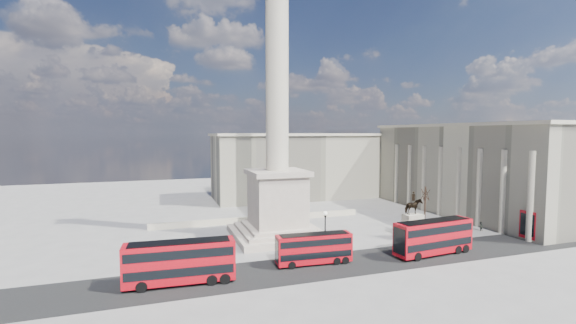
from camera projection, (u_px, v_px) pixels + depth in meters
The scene contains 18 objects.
ground at pixel (287, 245), 57.34m from camera, with size 180.00×180.00×0.00m, color gray.
asphalt_road at pixel (349, 263), 49.49m from camera, with size 120.00×9.00×0.01m, color black.
nelsons_column at pixel (277, 157), 61.09m from camera, with size 14.00×14.00×49.85m.
balustrade_wall at pixel (260, 219), 72.41m from camera, with size 40.00×0.60×1.10m, color beige.
building_east at pixel (476, 168), 80.47m from camera, with size 19.00×46.00×18.60m.
building_northeast at pixel (311, 165), 100.89m from camera, with size 51.00×17.00×16.60m.
red_bus_a at pixel (181, 262), 42.38m from camera, with size 12.03×3.43×4.82m.
red_bus_b at pixel (314, 248), 48.92m from camera, with size 9.84×2.84×3.94m.
red_bus_c at pixel (434, 237), 52.74m from camera, with size 12.03×3.82×4.79m.
red_bus_d at pixel (553, 222), 61.62m from camera, with size 11.81×3.33×4.74m.
victorian_lamp at pixel (325, 231), 51.21m from camera, with size 0.54×0.54×6.33m.
equestrian_statue at pixel (413, 223), 60.66m from camera, with size 3.57×2.68×7.55m.
bare_tree_near at pixel (539, 202), 60.47m from camera, with size 1.72×1.72×7.52m.
bare_tree_mid at pixel (425, 193), 70.99m from camera, with size 1.90×1.90×7.19m.
bare_tree_far at pixel (443, 180), 86.63m from camera, with size 1.91×1.91×7.82m.
pedestrian_walking at pixel (455, 230), 62.47m from camera, with size 0.66×0.44×1.82m, color black.
pedestrian_standing at pixel (480, 226), 65.69m from camera, with size 0.77×0.60×1.58m, color black.
pedestrian_crossing at pixel (316, 241), 56.58m from camera, with size 0.99×0.41×1.69m, color black.
Camera 1 is at (-17.93, -53.30, 16.72)m, focal length 24.00 mm.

